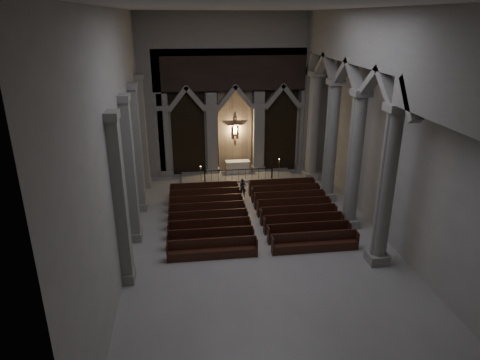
{
  "coord_description": "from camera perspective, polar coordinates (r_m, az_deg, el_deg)",
  "views": [
    {
      "loc": [
        -3.78,
        -20.14,
        11.6
      ],
      "look_at": [
        -0.75,
        3.0,
        2.66
      ],
      "focal_mm": 32.0,
      "sensor_mm": 36.0,
      "label": 1
    }
  ],
  "objects": [
    {
      "name": "room",
      "position": [
        20.88,
        3.16,
        9.9
      ],
      "size": [
        24.0,
        24.1,
        12.0
      ],
      "color": "#9B9993",
      "rests_on": "ground"
    },
    {
      "name": "sanctuary_wall",
      "position": [
        32.29,
        -0.65,
        12.08
      ],
      "size": [
        14.0,
        0.77,
        12.0
      ],
      "color": "gray",
      "rests_on": "ground"
    },
    {
      "name": "right_arcade",
      "position": [
        23.69,
        16.02,
        11.01
      ],
      "size": [
        1.0,
        24.0,
        12.0
      ],
      "color": "gray",
      "rests_on": "ground"
    },
    {
      "name": "left_pilasters",
      "position": [
        25.04,
        -13.91,
        2.45
      ],
      "size": [
        0.6,
        13.0,
        8.03
      ],
      "color": "gray",
      "rests_on": "ground"
    },
    {
      "name": "sanctuary_step",
      "position": [
        33.05,
        -0.41,
        0.55
      ],
      "size": [
        8.5,
        2.6,
        0.15
      ],
      "primitive_type": "cube",
      "color": "gray",
      "rests_on": "ground"
    },
    {
      "name": "altar",
      "position": [
        33.4,
        -0.32,
        1.79
      ],
      "size": [
        1.88,
        0.75,
        0.96
      ],
      "color": "beige",
      "rests_on": "sanctuary_step"
    },
    {
      "name": "altar_rail",
      "position": [
        31.85,
        -0.18,
        0.9
      ],
      "size": [
        5.15,
        0.09,
        1.01
      ],
      "color": "black",
      "rests_on": "ground"
    },
    {
      "name": "candle_stand_left",
      "position": [
        31.81,
        -5.21,
        0.2
      ],
      "size": [
        0.23,
        0.23,
        1.36
      ],
      "color": "olive",
      "rests_on": "ground"
    },
    {
      "name": "candle_stand_right",
      "position": [
        32.61,
        5.2,
        0.86
      ],
      "size": [
        0.27,
        0.27,
        1.62
      ],
      "color": "olive",
      "rests_on": "ground"
    },
    {
      "name": "pews",
      "position": [
        25.97,
        1.67,
        -4.75
      ],
      "size": [
        10.03,
        8.45,
        1.03
      ],
      "color": "black",
      "rests_on": "ground"
    },
    {
      "name": "worshipper",
      "position": [
        29.18,
        0.36,
        -1.09
      ],
      "size": [
        0.5,
        0.36,
        1.29
      ],
      "primitive_type": "imported",
      "rotation": [
        0.0,
        0.0,
        -0.12
      ],
      "color": "black",
      "rests_on": "ground"
    }
  ]
}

